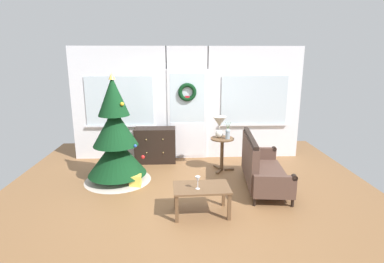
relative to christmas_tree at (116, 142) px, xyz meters
name	(u,v)px	position (x,y,z in m)	size (l,w,h in m)	color
ground_plane	(190,196)	(1.37, -0.74, -0.76)	(6.76, 6.76, 0.00)	brown
back_wall_with_door	(187,103)	(1.37, 1.34, 0.52)	(5.20, 0.19, 2.55)	white
christmas_tree	(116,142)	(0.00, 0.00, 0.00)	(1.26, 1.26, 2.04)	#4C331E
dresser_cabinet	(155,145)	(0.65, 1.05, -0.37)	(0.91, 0.45, 0.78)	black
settee_sofa	(260,167)	(2.64, -0.41, -0.39)	(0.85, 1.66, 0.96)	black
side_table	(222,148)	(2.07, 0.44, -0.27)	(0.50, 0.48, 0.70)	brown
table_lamp	(219,124)	(2.01, 0.48, 0.22)	(0.28, 0.28, 0.44)	silver
flower_vase	(228,133)	(2.17, 0.38, 0.05)	(0.11, 0.10, 0.35)	#99ADBC
coffee_table	(202,191)	(1.52, -1.35, -0.39)	(0.86, 0.56, 0.44)	brown
wine_glass	(198,180)	(1.46, -1.42, -0.19)	(0.08, 0.08, 0.20)	silver
gift_box	(135,181)	(0.38, -0.29, -0.66)	(0.21, 0.19, 0.21)	#D8C64C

